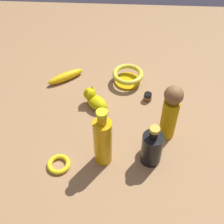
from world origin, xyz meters
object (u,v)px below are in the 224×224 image
bottle_tall (103,141)px  bottle_short (152,148)px  nail_polish_jar (148,97)px  cat_figurine (95,100)px  banana (66,76)px  bowl (128,76)px  person_figure_adult (170,112)px  bangle (59,164)px

bottle_tall → bottle_short: size_ratio=1.43×
nail_polish_jar → cat_figurine: cat_figurine is taller
banana → bowl: 0.29m
nail_polish_jar → person_figure_adult: person_figure_adult is taller
banana → bottle_tall: bottle_tall is taller
banana → bottle_tall: size_ratio=0.71×
bowl → bottle_short: bearing=-78.0°
person_figure_adult → bottle_short: bearing=-118.3°
cat_figurine → nail_polish_jar: bearing=12.6°
person_figure_adult → bottle_short: 0.15m
cat_figurine → bottle_short: 0.34m
nail_polish_jar → banana: banana is taller
nail_polish_jar → person_figure_adult: 0.23m
bowl → banana: bearing=-179.9°
person_figure_adult → bottle_tall: bottle_tall is taller
bangle → bottle_tall: size_ratio=0.34×
bottle_tall → cat_figurine: bearing=101.8°
cat_figurine → bangle: size_ratio=1.39×
person_figure_adult → cat_figurine: size_ratio=2.07×
bottle_tall → banana: bearing=115.8°
banana → bowl: size_ratio=1.25×
person_figure_adult → nail_polish_jar: bearing=109.5°
cat_figurine → bottle_tall: bottle_tall is taller
cat_figurine → bottle_tall: 0.28m
person_figure_adult → bottle_short: size_ratio=1.39×
bangle → bowl: bowl is taller
banana → bowl: bowl is taller
nail_polish_jar → bottle_short: (0.00, -0.31, 0.05)m
cat_figurine → bottle_short: (0.22, -0.26, 0.03)m
bangle → bottle_tall: bottle_tall is taller
nail_polish_jar → person_figure_adult: bearing=-70.5°
nail_polish_jar → bowl: size_ratio=0.25×
banana → bangle: banana is taller
banana → person_figure_adult: size_ratio=0.73×
person_figure_adult → bowl: person_figure_adult is taller
person_figure_adult → bottle_short: (-0.07, -0.12, -0.06)m
banana → bottle_short: bottle_short is taller
person_figure_adult → bottle_tall: size_ratio=0.98×
cat_figurine → bottle_tall: (0.06, -0.27, 0.07)m
nail_polish_jar → bottle_short: bottle_short is taller
banana → person_figure_adult: person_figure_adult is taller
bangle → cat_figurine: bearing=71.9°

